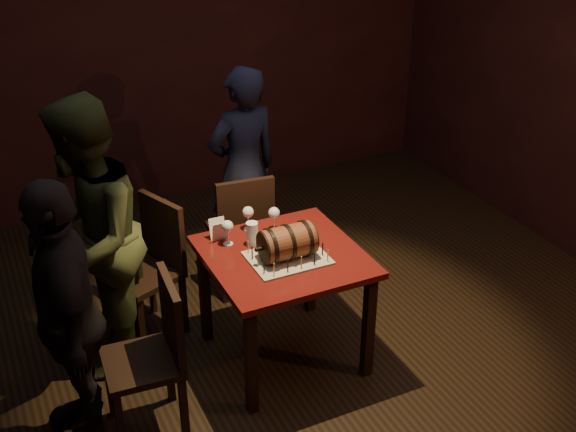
{
  "coord_description": "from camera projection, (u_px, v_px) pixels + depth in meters",
  "views": [
    {
      "loc": [
        -1.63,
        -3.35,
        2.95
      ],
      "look_at": [
        -0.01,
        0.05,
        0.95
      ],
      "focal_mm": 45.0,
      "sensor_mm": 36.0,
      "label": 1
    }
  ],
  "objects": [
    {
      "name": "chair_left_rear",
      "position": [
        153.0,
        261.0,
        4.63
      ],
      "size": [
        0.52,
        0.52,
        0.93
      ],
      "color": "black",
      "rests_on": "ground"
    },
    {
      "name": "birthday_candles",
      "position": [
        288.0,
        251.0,
        4.19
      ],
      "size": [
        0.4,
        0.3,
        0.09
      ],
      "color": "#E2D787",
      "rests_on": "cake_board"
    },
    {
      "name": "chair_back",
      "position": [
        242.0,
        228.0,
        5.02
      ],
      "size": [
        0.44,
        0.44,
        0.93
      ],
      "color": "black",
      "rests_on": "ground"
    },
    {
      "name": "menu_card",
      "position": [
        219.0,
        230.0,
        4.39
      ],
      "size": [
        0.1,
        0.05,
        0.13
      ],
      "primitive_type": null,
      "color": "white",
      "rests_on": "pub_table"
    },
    {
      "name": "wine_glass_left",
      "position": [
        227.0,
        227.0,
        4.31
      ],
      "size": [
        0.07,
        0.07,
        0.16
      ],
      "color": "silver",
      "rests_on": "pub_table"
    },
    {
      "name": "barrel_cake",
      "position": [
        287.0,
        242.0,
        4.16
      ],
      "size": [
        0.37,
        0.22,
        0.22
      ],
      "color": "brown",
      "rests_on": "cake_board"
    },
    {
      "name": "pub_table",
      "position": [
        284.0,
        269.0,
        4.32
      ],
      "size": [
        0.9,
        0.9,
        0.75
      ],
      "color": "#460C0B",
      "rests_on": "ground"
    },
    {
      "name": "pint_of_ale",
      "position": [
        252.0,
        234.0,
        4.33
      ],
      "size": [
        0.07,
        0.07,
        0.15
      ],
      "color": "silver",
      "rests_on": "pub_table"
    },
    {
      "name": "person_left_rear",
      "position": [
        89.0,
        240.0,
        4.19
      ],
      "size": [
        0.94,
        1.03,
        1.72
      ],
      "primitive_type": "imported",
      "rotation": [
        0.0,
        0.0,
        -2.0
      ],
      "color": "#333A1D",
      "rests_on": "ground"
    },
    {
      "name": "person_back",
      "position": [
        243.0,
        170.0,
        5.27
      ],
      "size": [
        0.61,
        0.44,
        1.55
      ],
      "primitive_type": "imported",
      "rotation": [
        0.0,
        0.0,
        3.28
      ],
      "color": "black",
      "rests_on": "ground"
    },
    {
      "name": "cake_board",
      "position": [
        288.0,
        258.0,
        4.21
      ],
      "size": [
        0.45,
        0.35,
        0.01
      ],
      "primitive_type": "cube",
      "color": "#AFA48D",
      "rests_on": "pub_table"
    },
    {
      "name": "room_shell",
      "position": [
        294.0,
        148.0,
        4.01
      ],
      "size": [
        5.04,
        5.04,
        2.8
      ],
      "color": "black",
      "rests_on": "ground"
    },
    {
      "name": "wine_glass_right",
      "position": [
        274.0,
        214.0,
        4.46
      ],
      "size": [
        0.07,
        0.07,
        0.16
      ],
      "color": "silver",
      "rests_on": "pub_table"
    },
    {
      "name": "chair_left_front",
      "position": [
        156.0,
        349.0,
        3.84
      ],
      "size": [
        0.43,
        0.43,
        0.93
      ],
      "color": "black",
      "rests_on": "ground"
    },
    {
      "name": "wine_glass_mid",
      "position": [
        248.0,
        213.0,
        4.47
      ],
      "size": [
        0.07,
        0.07,
        0.16
      ],
      "color": "silver",
      "rests_on": "pub_table"
    },
    {
      "name": "person_left_front",
      "position": [
        67.0,
        316.0,
        3.68
      ],
      "size": [
        0.44,
        0.93,
        1.54
      ],
      "primitive_type": "imported",
      "rotation": [
        0.0,
        0.0,
        -1.64
      ],
      "color": "black",
      "rests_on": "ground"
    }
  ]
}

